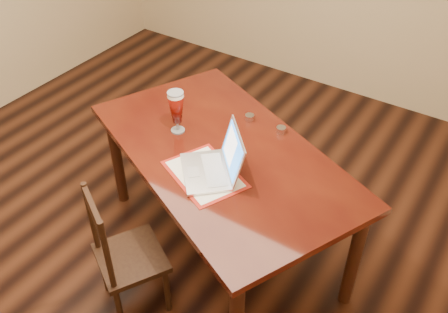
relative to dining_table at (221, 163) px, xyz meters
The scene contains 3 objects.
ground 0.91m from the dining_table, behind, with size 5.00×5.00×0.00m, color black.
dining_table is the anchor object (origin of this frame).
dining_chair 0.79m from the dining_table, 106.41° to the right, with size 0.52×0.51×0.91m.
Camera 1 is at (1.82, -1.88, 2.68)m, focal length 40.00 mm.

